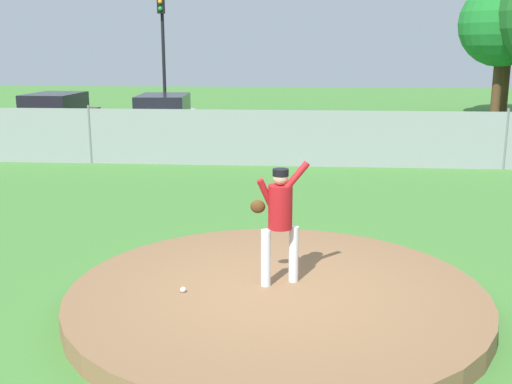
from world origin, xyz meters
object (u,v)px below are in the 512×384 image
pitcher_youth (279,214)px  traffic_light_near (162,37)px  baseball (183,290)px  traffic_cone_orange (201,148)px  parked_car_silver (164,119)px  parked_car_burgundy (56,118)px

pitcher_youth → traffic_light_near: size_ratio=0.30×
baseball → traffic_cone_orange: bearing=98.4°
pitcher_youth → parked_car_silver: (-4.80, 14.24, -0.44)m
pitcher_youth → parked_car_burgundy: bearing=121.7°
parked_car_burgundy → pitcher_youth: bearing=-58.3°
pitcher_youth → traffic_light_near: 19.19m
parked_car_silver → traffic_cone_orange: 3.47m
baseball → parked_car_burgundy: 16.79m
parked_car_silver → baseball: bearing=-76.3°
pitcher_youth → traffic_cone_orange: size_ratio=3.04×
parked_car_burgundy → traffic_light_near: size_ratio=0.81×
parked_car_silver → parked_car_burgundy: bearing=176.5°
baseball → parked_car_burgundy: parked_car_burgundy is taller
traffic_cone_orange → parked_car_burgundy: bearing=152.3°
baseball → parked_car_burgundy: bearing=117.4°
traffic_cone_orange → traffic_light_near: size_ratio=0.10×
parked_car_silver → traffic_cone_orange: bearing=-57.4°
pitcher_youth → parked_car_silver: bearing=108.6°
parked_car_silver → traffic_light_near: 5.00m
parked_car_burgundy → traffic_cone_orange: size_ratio=8.29×
traffic_light_near → traffic_cone_orange: bearing=-68.5°
parked_car_silver → parked_car_burgundy: (-4.14, 0.25, 0.00)m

